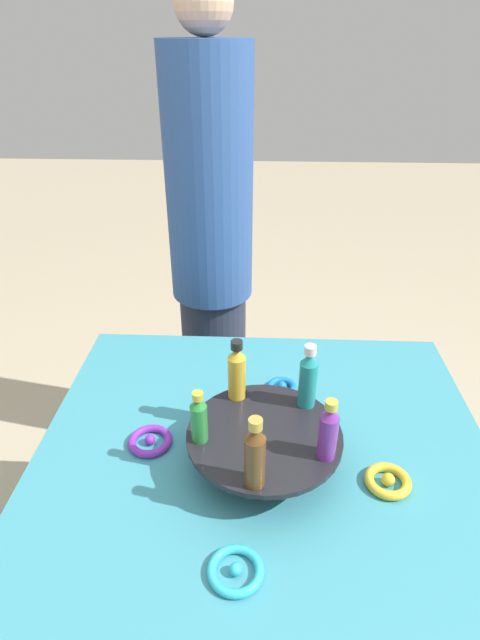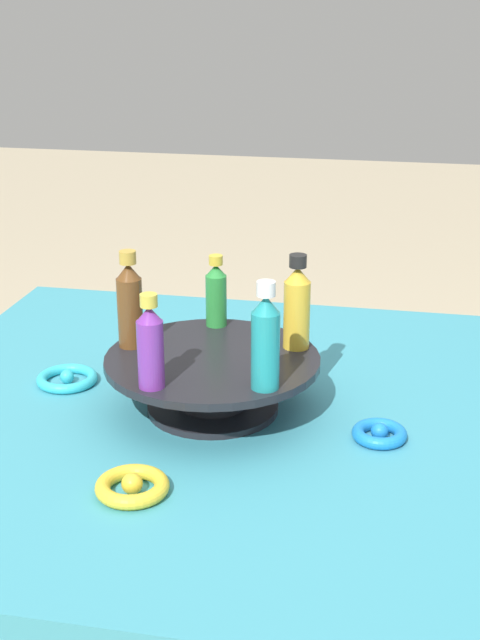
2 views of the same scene
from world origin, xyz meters
The scene contains 11 objects.
party_table centered at (0.00, 0.00, 0.35)m, with size 1.01×1.01×0.71m.
display_stand centered at (0.00, 0.00, 0.76)m, with size 0.32×0.32×0.09m.
bottle_brown centered at (0.13, -0.02, 0.86)m, with size 0.04×0.04×0.15m.
bottle_purple centered at (0.06, 0.12, 0.86)m, with size 0.04×0.04×0.13m.
bottle_teal centered at (-0.10, 0.09, 0.87)m, with size 0.04×0.04×0.15m.
bottle_gold centered at (-0.12, -0.06, 0.86)m, with size 0.04×0.04×0.15m.
bottle_green centered at (0.02, -0.13, 0.85)m, with size 0.03×0.03×0.12m.
ribbon_bow_blue centered at (-0.25, 0.05, 0.72)m, with size 0.08×0.08×0.03m.
ribbon_bow_purple centered at (-0.05, -0.25, 0.72)m, with size 0.10×0.10×0.02m.
ribbon_bow_teal centered at (0.25, -0.05, 0.72)m, with size 0.10×0.10×0.02m.
ribbon_bow_gold centered at (0.05, 0.25, 0.72)m, with size 0.09×0.09×0.03m.
Camera 2 is at (-0.28, 1.19, 1.31)m, focal length 50.00 mm.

